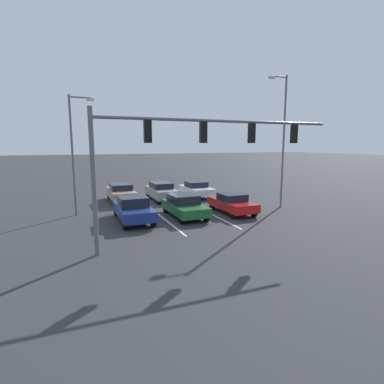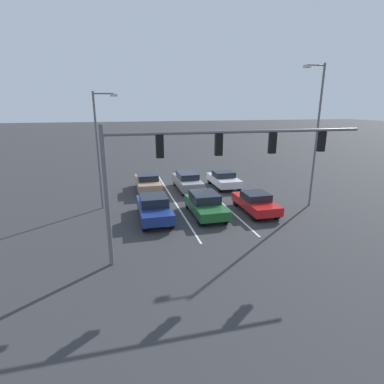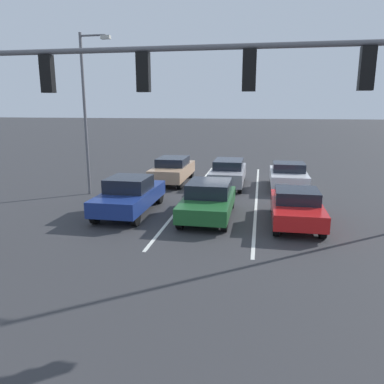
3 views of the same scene
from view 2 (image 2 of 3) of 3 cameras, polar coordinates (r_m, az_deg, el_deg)
name	(u,v)px [view 2 (image 2 of 3)]	position (r m, az deg, el deg)	size (l,w,h in m)	color
ground_plane	(187,189)	(25.46, -1.00, 0.48)	(240.00, 240.00, 0.00)	#333335
lane_stripe_left_divider	(213,195)	(23.86, 4.07, -0.61)	(0.12, 16.38, 0.01)	silver
lane_stripe_center_divider	(172,198)	(23.08, -3.76, -1.19)	(0.12, 16.38, 0.01)	silver
car_red_leftlane_front	(255,202)	(20.34, 12.00, -1.89)	(1.80, 4.13, 1.34)	red
car_navy_rightlane_front	(154,207)	(18.78, -7.25, -2.90)	(1.86, 4.61, 1.53)	navy
car_darkgreen_midlane_front	(205,204)	(19.38, 2.57, -2.31)	(1.88, 4.29, 1.42)	#1E5928
car_white_leftlane_second	(224,179)	(26.20, 6.05, 2.46)	(1.90, 4.03, 1.38)	silver
car_tan_rightlane_second	(148,182)	(25.07, -8.43, 1.90)	(1.82, 4.60, 1.48)	tan
car_gray_midlane_second	(187,181)	(25.20, -0.88, 2.12)	(1.75, 4.49, 1.48)	gray
traffic_signal_gantry	(206,156)	(13.26, 2.72, 6.92)	(12.13, 0.37, 6.15)	slate
street_lamp_right_shoulder	(100,144)	(20.77, -17.16, 8.70)	(1.55, 0.24, 7.74)	slate
street_lamp_left_shoulder	(316,130)	(21.97, 22.51, 10.87)	(1.54, 0.24, 9.45)	slate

